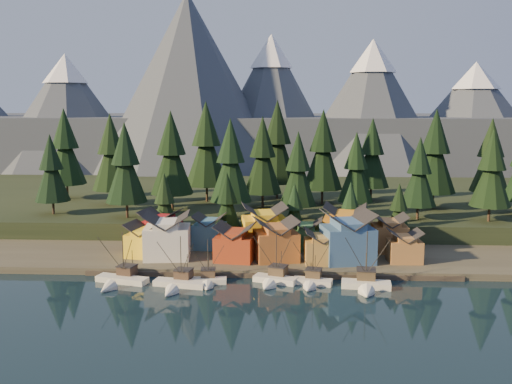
# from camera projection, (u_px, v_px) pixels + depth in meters

# --- Properties ---
(ground) EXTENTS (500.00, 500.00, 0.00)m
(ground) POSITION_uv_depth(u_px,v_px,m) (270.00, 302.00, 105.70)
(ground) COLOR black
(ground) RESTS_ON ground
(shore_strip) EXTENTS (400.00, 50.00, 1.50)m
(shore_strip) POSITION_uv_depth(u_px,v_px,m) (274.00, 246.00, 145.07)
(shore_strip) COLOR #3E392D
(shore_strip) RESTS_ON ground
(hillside) EXTENTS (420.00, 100.00, 6.00)m
(hillside) POSITION_uv_depth(u_px,v_px,m) (277.00, 203.00, 194.08)
(hillside) COLOR black
(hillside) RESTS_ON ground
(dock) EXTENTS (80.00, 4.00, 1.00)m
(dock) POSITION_uv_depth(u_px,v_px,m) (272.00, 274.00, 121.91)
(dock) COLOR #423A2F
(dock) RESTS_ON ground
(mountain_ridge) EXTENTS (560.00, 190.00, 90.00)m
(mountain_ridge) POSITION_uv_depth(u_px,v_px,m) (273.00, 123.00, 312.78)
(mountain_ridge) COLOR #4A525F
(mountain_ridge) RESTS_ON ground
(boat_0) EXTENTS (11.64, 12.19, 11.68)m
(boat_0) POSITION_uv_depth(u_px,v_px,m) (119.00, 274.00, 116.08)
(boat_0) COLOR beige
(boat_0) RESTS_ON ground
(boat_1) EXTENTS (11.35, 12.01, 11.31)m
(boat_1) POSITION_uv_depth(u_px,v_px,m) (178.00, 278.00, 113.59)
(boat_1) COLOR silver
(boat_1) RESTS_ON ground
(boat_2) EXTENTS (7.94, 8.53, 10.07)m
(boat_2) POSITION_uv_depth(u_px,v_px,m) (208.00, 275.00, 115.90)
(boat_2) COLOR silver
(boat_2) RESTS_ON ground
(boat_3) EXTENTS (9.68, 10.29, 11.82)m
(boat_3) POSITION_uv_depth(u_px,v_px,m) (274.00, 272.00, 116.33)
(boat_3) COLOR silver
(boat_3) RESTS_ON ground
(boat_4) EXTENTS (8.60, 9.18, 10.75)m
(boat_4) POSITION_uv_depth(u_px,v_px,m) (312.00, 275.00, 115.21)
(boat_4) COLOR silver
(boat_4) RESTS_ON ground
(boat_5) EXTENTS (10.27, 10.98, 12.74)m
(boat_5) POSITION_uv_depth(u_px,v_px,m) (366.00, 277.00, 112.66)
(boat_5) COLOR silver
(boat_5) RESTS_ON ground
(house_front_0) EXTENTS (9.26, 8.92, 7.88)m
(house_front_0) POSITION_uv_depth(u_px,v_px,m) (145.00, 239.00, 131.52)
(house_front_0) COLOR yellow
(house_front_0) RESTS_ON shore_strip
(house_front_1) EXTENTS (11.01, 10.65, 10.41)m
(house_front_1) POSITION_uv_depth(u_px,v_px,m) (167.00, 234.00, 130.00)
(house_front_1) COLOR silver
(house_front_1) RESTS_ON shore_strip
(house_front_2) EXTENTS (9.48, 9.54, 8.24)m
(house_front_2) POSITION_uv_depth(u_px,v_px,m) (235.00, 241.00, 128.29)
(house_front_2) COLOR #963217
(house_front_2) RESTS_ON shore_strip
(house_front_3) EXTENTS (11.06, 10.74, 9.42)m
(house_front_3) POSITION_uv_depth(u_px,v_px,m) (276.00, 238.00, 128.33)
(house_front_3) COLOR #A45C2A
(house_front_3) RESTS_ON shore_strip
(house_front_4) EXTENTS (7.59, 8.14, 7.40)m
(house_front_4) POSITION_uv_depth(u_px,v_px,m) (321.00, 246.00, 126.15)
(house_front_4) COLOR #A97E3C
(house_front_4) RESTS_ON shore_strip
(house_front_5) EXTENTS (12.43, 11.67, 11.26)m
(house_front_5) POSITION_uv_depth(u_px,v_px,m) (348.00, 236.00, 126.73)
(house_front_5) COLOR #3A5E8A
(house_front_5) RESTS_ON shore_strip
(house_front_6) EXTENTS (7.37, 6.99, 7.13)m
(house_front_6) POSITION_uv_depth(u_px,v_px,m) (404.00, 245.00, 127.06)
(house_front_6) COLOR #9E6B38
(house_front_6) RESTS_ON shore_strip
(house_back_0) EXTENTS (10.21, 9.94, 9.50)m
(house_back_0) POSITION_uv_depth(u_px,v_px,m) (160.00, 229.00, 138.31)
(house_back_0) COLOR maroon
(house_back_0) RESTS_ON shore_strip
(house_back_1) EXTENTS (8.08, 8.16, 8.34)m
(house_back_1) POSITION_uv_depth(u_px,v_px,m) (209.00, 230.00, 139.19)
(house_back_1) COLOR teal
(house_back_1) RESTS_ON shore_strip
(house_back_2) EXTENTS (11.70, 11.02, 10.87)m
(house_back_2) POSITION_uv_depth(u_px,v_px,m) (264.00, 226.00, 138.03)
(house_back_2) COLOR yellow
(house_back_2) RESTS_ON shore_strip
(house_back_3) EXTENTS (8.09, 7.34, 7.65)m
(house_back_3) POSITION_uv_depth(u_px,v_px,m) (307.00, 233.00, 137.59)
(house_back_3) COLOR #3E7443
(house_back_3) RESTS_ON shore_strip
(house_back_4) EXTENTS (11.35, 11.02, 10.89)m
(house_back_4) POSITION_uv_depth(u_px,v_px,m) (345.00, 226.00, 137.47)
(house_back_4) COLOR orange
(house_back_4) RESTS_ON shore_strip
(house_back_5) EXTENTS (7.95, 8.04, 8.91)m
(house_back_5) POSITION_uv_depth(u_px,v_px,m) (389.00, 232.00, 136.02)
(house_back_5) COLOR #A16C39
(house_back_5) RESTS_ON shore_strip
(tree_hill_0) EXTENTS (9.61, 9.61, 22.39)m
(tree_hill_0) POSITION_uv_depth(u_px,v_px,m) (51.00, 171.00, 157.44)
(tree_hill_0) COLOR #332319
(tree_hill_0) RESTS_ON hillside
(tree_hill_1) EXTENTS (11.93, 11.93, 27.80)m
(tree_hill_1) POSITION_uv_depth(u_px,v_px,m) (111.00, 155.00, 172.16)
(tree_hill_1) COLOR #332319
(tree_hill_1) RESTS_ON hillside
(tree_hill_2) EXTENTS (11.08, 11.08, 25.81)m
(tree_hill_2) POSITION_uv_depth(u_px,v_px,m) (126.00, 166.00, 152.07)
(tree_hill_2) COLOR #332319
(tree_hill_2) RESTS_ON hillside
(tree_hill_3) EXTENTS (12.34, 12.34, 28.76)m
(tree_hill_3) POSITION_uv_depth(u_px,v_px,m) (171.00, 156.00, 163.16)
(tree_hill_3) COLOR #332319
(tree_hill_3) RESTS_ON hillside
(tree_hill_4) EXTENTS (13.51, 13.51, 31.47)m
(tree_hill_4) POSITION_uv_depth(u_px,v_px,m) (206.00, 147.00, 177.33)
(tree_hill_4) COLOR #332319
(tree_hill_4) RESTS_ON hillside
(tree_hill_5) EXTENTS (11.50, 11.50, 26.80)m
(tree_hill_5) POSITION_uv_depth(u_px,v_px,m) (231.00, 164.00, 152.53)
(tree_hill_5) COLOR #332319
(tree_hill_5) RESTS_ON hillside
(tree_hill_6) EXTENTS (11.59, 11.59, 27.00)m
(tree_hill_6) POSITION_uv_depth(u_px,v_px,m) (263.00, 158.00, 166.91)
(tree_hill_6) COLOR #332319
(tree_hill_6) RESTS_ON hillside
(tree_hill_7) EXTENTS (10.09, 10.09, 23.51)m
(tree_hill_7) POSITION_uv_depth(u_px,v_px,m) (298.00, 172.00, 149.91)
(tree_hill_7) COLOR #332319
(tree_hill_7) RESTS_ON hillside
(tree_hill_8) EXTENTS (12.46, 12.46, 29.02)m
(tree_hill_8) POSITION_uv_depth(u_px,v_px,m) (323.00, 153.00, 172.73)
(tree_hill_8) COLOR #332319
(tree_hill_8) RESTS_ON hillside
(tree_hill_9) EXTENTS (9.89, 9.89, 23.04)m
(tree_hill_9) POSITION_uv_depth(u_px,v_px,m) (356.00, 170.00, 156.04)
(tree_hill_9) COLOR #332319
(tree_hill_9) RESTS_ON hillside
(tree_hill_10) EXTENTS (11.29, 11.29, 26.30)m
(tree_hill_10) POSITION_uv_depth(u_px,v_px,m) (372.00, 155.00, 180.03)
(tree_hill_10) COLOR #332319
(tree_hill_10) RESTS_ON hillside
(tree_hill_11) EXTENTS (9.43, 9.43, 21.98)m
(tree_hill_11) POSITION_uv_depth(u_px,v_px,m) (419.00, 175.00, 150.37)
(tree_hill_11) COLOR #332319
(tree_hill_11) RESTS_ON hillside
(tree_hill_12) EXTENTS (12.51, 12.51, 29.15)m
(tree_hill_12) POSITION_uv_depth(u_px,v_px,m) (435.00, 155.00, 165.16)
(tree_hill_12) COLOR #332319
(tree_hill_12) RESTS_ON hillside
(tree_hill_13) EXTENTS (10.43, 10.43, 24.30)m
(tree_hill_13) POSITION_uv_depth(u_px,v_px,m) (492.00, 171.00, 147.28)
(tree_hill_13) COLOR #332319
(tree_hill_13) RESTS_ON hillside
(tree_hill_14) EXTENTS (11.37, 11.37, 26.48)m
(tree_hill_14) POSITION_uv_depth(u_px,v_px,m) (491.00, 158.00, 170.38)
(tree_hill_14) COLOR #332319
(tree_hill_14) RESTS_ON hillside
(tree_hill_15) EXTENTS (13.66, 13.66, 31.82)m
(tree_hill_15) POSITION_uv_depth(u_px,v_px,m) (277.00, 145.00, 183.08)
(tree_hill_15) COLOR #332319
(tree_hill_15) RESTS_ON hillside
(tree_hill_16) EXTENTS (12.58, 12.58, 29.30)m
(tree_hill_16) POSITION_uv_depth(u_px,v_px,m) (65.00, 149.00, 182.83)
(tree_hill_16) COLOR #332319
(tree_hill_16) RESTS_ON hillside
(tree_shore_0) EXTENTS (7.67, 7.67, 17.88)m
(tree_shore_0) POSITION_uv_depth(u_px,v_px,m) (165.00, 204.00, 144.91)
(tree_shore_0) COLOR #332319
(tree_shore_0) RESTS_ON shore_strip
(tree_shore_1) EXTENTS (7.78, 7.78, 18.13)m
(tree_shore_1) POSITION_uv_depth(u_px,v_px,m) (227.00, 204.00, 144.07)
(tree_shore_1) COLOR #332319
(tree_shore_1) RESTS_ON shore_strip
(tree_shore_2) EXTENTS (6.64, 6.64, 15.48)m
(tree_shore_2) POSITION_uv_depth(u_px,v_px,m) (294.00, 210.00, 143.42)
(tree_shore_2) COLOR #332319
(tree_shore_2) RESTS_ON shore_strip
(tree_shore_3) EXTENTS (6.82, 6.82, 15.89)m
(tree_shore_3) POSITION_uv_depth(u_px,v_px,m) (350.00, 210.00, 142.66)
(tree_shore_3) COLOR #332319
(tree_shore_3) RESTS_ON shore_strip
(tree_shore_4) EXTENTS (6.69, 6.69, 15.58)m
(tree_shore_4) POSITION_uv_depth(u_px,v_px,m) (399.00, 211.00, 142.08)
(tree_shore_4) COLOR #332319
(tree_shore_4) RESTS_ON shore_strip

